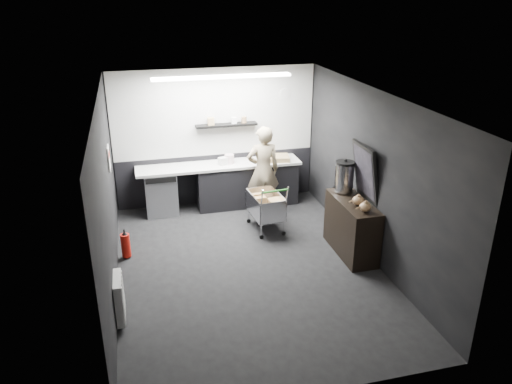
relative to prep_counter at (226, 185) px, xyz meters
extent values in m
plane|color=black|center=(-0.14, -2.42, -0.46)|extent=(5.50, 5.50, 0.00)
plane|color=silver|center=(-0.14, -2.42, 2.24)|extent=(5.50, 5.50, 0.00)
plane|color=black|center=(-0.14, 0.33, 0.89)|extent=(5.50, 0.00, 5.50)
plane|color=black|center=(-0.14, -5.17, 0.89)|extent=(5.50, 0.00, 5.50)
plane|color=black|center=(-2.14, -2.42, 0.89)|extent=(0.00, 5.50, 5.50)
plane|color=black|center=(1.86, -2.42, 0.89)|extent=(0.00, 5.50, 5.50)
cube|color=beige|center=(-0.14, 0.31, 1.39)|extent=(3.95, 0.02, 1.70)
cube|color=black|center=(-0.14, 0.31, 0.04)|extent=(3.95, 0.02, 1.00)
cube|color=black|center=(0.06, 0.20, 1.16)|extent=(1.20, 0.22, 0.04)
cylinder|color=silver|center=(1.26, 0.30, 1.69)|extent=(0.20, 0.03, 0.20)
cube|color=white|center=(-2.12, -1.12, 1.09)|extent=(0.02, 0.30, 0.40)
cube|color=red|center=(-2.11, -1.12, 1.16)|extent=(0.02, 0.22, 0.10)
cube|color=silver|center=(-2.08, -3.32, -0.11)|extent=(0.10, 0.50, 0.60)
cube|color=white|center=(-0.14, -0.57, 2.21)|extent=(2.40, 0.20, 0.04)
cube|color=black|center=(0.41, 0.00, -0.03)|extent=(2.00, 0.56, 0.85)
cube|color=beige|center=(-0.14, 0.00, 0.42)|extent=(3.20, 0.60, 0.05)
cube|color=#9EA0A5|center=(-1.29, 0.00, -0.03)|extent=(0.60, 0.58, 0.85)
cube|color=black|center=(-1.29, -0.30, 0.32)|extent=(0.56, 0.02, 0.10)
imported|color=#BEB497|center=(0.63, -0.45, 0.41)|extent=(0.64, 0.43, 1.73)
cube|color=silver|center=(0.49, -1.18, -0.17)|extent=(0.57, 0.82, 0.02)
cube|color=silver|center=(0.25, -1.18, 0.02)|extent=(0.09, 0.77, 0.41)
cube|color=silver|center=(0.73, -1.18, 0.02)|extent=(0.09, 0.77, 0.41)
cube|color=silver|center=(0.49, -1.56, 0.02)|extent=(0.50, 0.07, 0.41)
cube|color=silver|center=(0.49, -0.81, 0.02)|extent=(0.50, 0.07, 0.41)
cylinder|color=silver|center=(0.28, -1.53, -0.30)|extent=(0.02, 0.02, 0.27)
cylinder|color=silver|center=(0.70, -1.53, -0.30)|extent=(0.02, 0.02, 0.27)
cylinder|color=silver|center=(0.28, -0.84, -0.30)|extent=(0.02, 0.02, 0.27)
cylinder|color=silver|center=(0.70, -0.84, -0.30)|extent=(0.02, 0.02, 0.27)
cylinder|color=#257E22|center=(0.49, -1.62, 0.45)|extent=(0.50, 0.08, 0.03)
cube|color=olive|center=(0.38, -1.09, 0.01)|extent=(0.24, 0.29, 0.35)
cube|color=olive|center=(0.61, -1.29, -0.01)|extent=(0.22, 0.27, 0.31)
cylinder|color=black|center=(0.28, -1.53, -0.42)|extent=(0.08, 0.04, 0.07)
cylinder|color=black|center=(0.28, -0.84, -0.42)|extent=(0.08, 0.04, 0.07)
cylinder|color=black|center=(0.70, -1.53, -0.42)|extent=(0.08, 0.04, 0.07)
cylinder|color=black|center=(0.70, -0.84, -0.42)|extent=(0.08, 0.04, 0.07)
cube|color=black|center=(1.61, -2.37, 0.00)|extent=(0.46, 1.23, 0.92)
cylinder|color=silver|center=(1.61, -1.96, 0.72)|extent=(0.31, 0.31, 0.47)
cylinder|color=black|center=(1.61, -1.96, 0.98)|extent=(0.31, 0.31, 0.04)
sphere|color=black|center=(1.61, -1.96, 1.02)|extent=(0.05, 0.05, 0.05)
ellipsoid|color=brown|center=(1.61, -2.52, 0.55)|extent=(0.18, 0.18, 0.15)
ellipsoid|color=brown|center=(1.61, -2.78, 0.55)|extent=(0.18, 0.18, 0.15)
cube|color=black|center=(1.80, -2.32, 0.93)|extent=(0.21, 0.72, 0.92)
cube|color=black|center=(1.78, -2.32, 0.93)|extent=(0.15, 0.62, 0.79)
cylinder|color=#B2140B|center=(-1.99, -1.63, -0.24)|extent=(0.15, 0.15, 0.39)
cone|color=black|center=(-1.99, -1.63, -0.01)|extent=(0.10, 0.10, 0.06)
cylinder|color=black|center=(-1.99, -1.63, 0.03)|extent=(0.03, 0.03, 0.06)
cube|color=#9F8354|center=(1.02, -0.05, 0.49)|extent=(0.52, 0.43, 0.09)
cylinder|color=beige|center=(0.07, 0.00, 0.53)|extent=(0.18, 0.18, 0.18)
cube|color=silver|center=(-0.06, -0.05, 0.52)|extent=(0.20, 0.18, 0.15)
camera|label=1|loc=(-1.69, -9.05, 3.65)|focal=35.00mm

